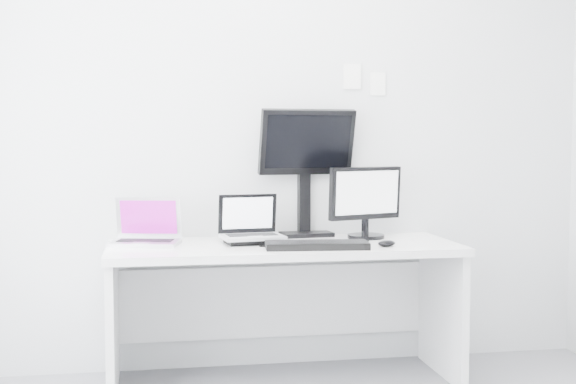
{
  "coord_description": "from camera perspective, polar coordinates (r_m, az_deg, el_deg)",
  "views": [
    {
      "loc": [
        -0.68,
        -2.75,
        1.29
      ],
      "look_at": [
        0.02,
        1.23,
        1.0
      ],
      "focal_mm": 49.45,
      "sensor_mm": 36.0,
      "label": 1
    }
  ],
  "objects": [
    {
      "name": "rear_monitor",
      "position": [
        4.39,
        1.28,
        1.52
      ],
      "size": [
        0.55,
        0.26,
        0.72
      ],
      "primitive_type": "cube",
      "rotation": [
        0.0,
        0.0,
        0.13
      ],
      "color": "black",
      "rests_on": "desk"
    },
    {
      "name": "desk",
      "position": [
        4.16,
        -0.32,
        -8.73
      ],
      "size": [
        1.8,
        0.7,
        0.73
      ],
      "primitive_type": "cube",
      "color": "white",
      "rests_on": "ground"
    },
    {
      "name": "keyboard",
      "position": [
        3.93,
        2.09,
        -3.84
      ],
      "size": [
        0.52,
        0.23,
        0.03
      ],
      "primitive_type": "cube",
      "rotation": [
        0.0,
        0.0,
        -0.1
      ],
      "color": "black",
      "rests_on": "desk"
    },
    {
      "name": "dell_laptop",
      "position": [
        4.1,
        -2.59,
        -1.93
      ],
      "size": [
        0.34,
        0.28,
        0.26
      ],
      "primitive_type": "cube",
      "rotation": [
        0.0,
        0.0,
        0.12
      ],
      "color": "#A0A2A7",
      "rests_on": "desk"
    },
    {
      "name": "wall_note_1",
      "position": [
        4.54,
        6.48,
        7.73
      ],
      "size": [
        0.09,
        0.0,
        0.13
      ],
      "primitive_type": "cube",
      "color": "white",
      "rests_on": "back_wall"
    },
    {
      "name": "speaker",
      "position": [
        4.29,
        -2.49,
        -2.08
      ],
      "size": [
        0.12,
        0.12,
        0.2
      ],
      "primitive_type": "cube",
      "rotation": [
        0.0,
        0.0,
        -0.25
      ],
      "color": "black",
      "rests_on": "desk"
    },
    {
      "name": "wall_note_0",
      "position": [
        4.51,
        4.63,
        8.28
      ],
      "size": [
        0.1,
        0.0,
        0.14
      ],
      "primitive_type": "cube",
      "color": "white",
      "rests_on": "back_wall"
    },
    {
      "name": "back_wall",
      "position": [
        4.41,
        -1.1,
        4.88
      ],
      "size": [
        3.6,
        0.0,
        3.6
      ],
      "primitive_type": "plane",
      "rotation": [
        1.57,
        0.0,
        0.0
      ],
      "color": "#BABCBF",
      "rests_on": "ground"
    },
    {
      "name": "mouse",
      "position": [
        4.03,
        7.11,
        -3.69
      ],
      "size": [
        0.11,
        0.09,
        0.03
      ],
      "primitive_type": "ellipsoid",
      "rotation": [
        0.0,
        0.0,
        0.35
      ],
      "color": "black",
      "rests_on": "desk"
    },
    {
      "name": "samsung_monitor",
      "position": [
        4.33,
        5.64,
        -0.67
      ],
      "size": [
        0.48,
        0.33,
        0.4
      ],
      "primitive_type": "cube",
      "rotation": [
        0.0,
        0.0,
        0.32
      ],
      "color": "black",
      "rests_on": "desk"
    },
    {
      "name": "macbook",
      "position": [
        4.1,
        -10.28,
        -2.02
      ],
      "size": [
        0.39,
        0.32,
        0.25
      ],
      "primitive_type": "cube",
      "rotation": [
        0.0,
        0.0,
        -0.22
      ],
      "color": "silver",
      "rests_on": "desk"
    }
  ]
}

